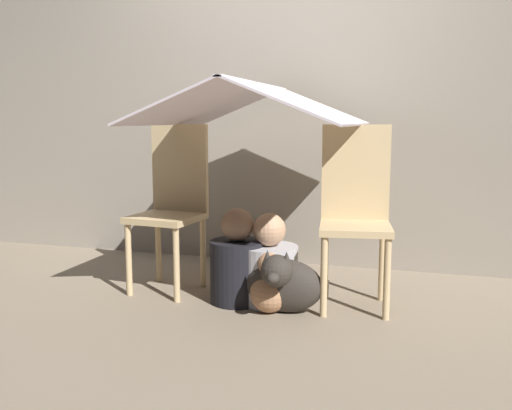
{
  "coord_description": "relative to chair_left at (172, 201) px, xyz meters",
  "views": [
    {
      "loc": [
        0.9,
        -2.91,
        1.02
      ],
      "look_at": [
        0.0,
        0.11,
        0.55
      ],
      "focal_mm": 40.0,
      "sensor_mm": 36.0,
      "label": 1
    }
  ],
  "objects": [
    {
      "name": "person_second",
      "position": [
        0.64,
        -0.12,
        -0.33
      ],
      "size": [
        0.32,
        0.32,
        0.51
      ],
      "color": "#B2B2B7",
      "rests_on": "ground_plane"
    },
    {
      "name": "chair_left",
      "position": [
        0.0,
        0.0,
        0.0
      ],
      "size": [
        0.41,
        0.41,
        0.99
      ],
      "rotation": [
        0.0,
        0.0,
        -0.11
      ],
      "color": "#D1B27F",
      "rests_on": "ground_plane"
    },
    {
      "name": "ground_plane",
      "position": [
        0.55,
        -0.19,
        -0.53
      ],
      "size": [
        8.8,
        8.8,
        0.0
      ],
      "primitive_type": "plane",
      "color": "gray"
    },
    {
      "name": "dog",
      "position": [
        0.75,
        -0.27,
        -0.37
      ],
      "size": [
        0.42,
        0.37,
        0.37
      ],
      "color": "#332D28",
      "rests_on": "ground_plane"
    },
    {
      "name": "plush_toy",
      "position": [
        0.68,
        -0.27,
        -0.4
      ],
      "size": [
        0.21,
        0.21,
        0.33
      ],
      "color": "tan",
      "rests_on": "ground_plane"
    },
    {
      "name": "chair_right",
      "position": [
        1.09,
        -0.0,
        0.0
      ],
      "size": [
        0.43,
        0.43,
        0.99
      ],
      "rotation": [
        0.0,
        0.0,
        0.15
      ],
      "color": "#D1B27F",
      "rests_on": "ground_plane"
    },
    {
      "name": "person_front",
      "position": [
        0.46,
        -0.15,
        -0.32
      ],
      "size": [
        0.31,
        0.31,
        0.53
      ],
      "color": "black",
      "rests_on": "ground_plane"
    },
    {
      "name": "floor_cushion",
      "position": [
        0.68,
        0.11,
        -0.48
      ],
      "size": [
        0.32,
        0.26,
        0.1
      ],
      "color": "#4C7FB2",
      "rests_on": "ground_plane"
    },
    {
      "name": "sheet_canopy",
      "position": [
        0.55,
        -0.08,
        0.57
      ],
      "size": [
        1.11,
        1.21,
        0.23
      ],
      "color": "silver"
    },
    {
      "name": "wall_back",
      "position": [
        0.55,
        0.83,
        0.72
      ],
      "size": [
        7.0,
        0.05,
        2.5
      ],
      "color": "gray",
      "rests_on": "ground_plane"
    }
  ]
}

